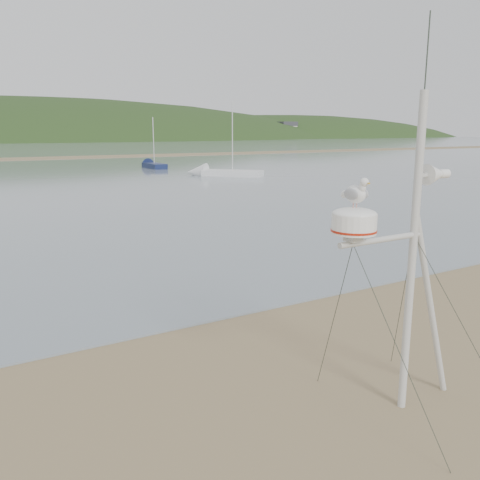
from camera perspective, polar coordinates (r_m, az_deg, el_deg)
mast_rig at (r=7.23m, az=18.27°, el=-8.93°), size 2.30×2.46×5.20m
sailboat_blue_far at (r=54.21m, az=-10.05°, el=8.31°), size 1.55×5.51×5.48m
sailboat_white_near at (r=43.51m, az=-3.01°, el=7.57°), size 5.65×6.02×6.62m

